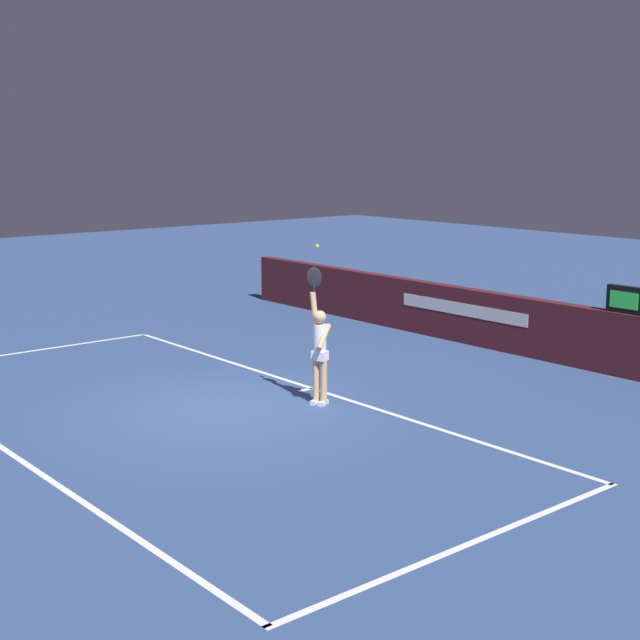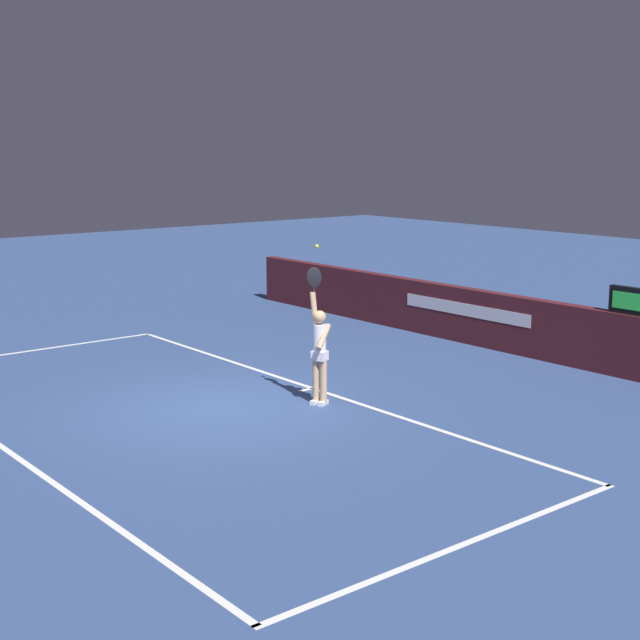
# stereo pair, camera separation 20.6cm
# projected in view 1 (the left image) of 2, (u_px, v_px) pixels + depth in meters

# --- Properties ---
(ground_plane) EXTENTS (60.00, 60.00, 0.00)m
(ground_plane) POSITION_uv_depth(u_px,v_px,m) (222.00, 408.00, 15.16)
(ground_plane) COLOR #324A7C
(court_lines) EXTENTS (12.36, 5.61, 0.00)m
(court_lines) POSITION_uv_depth(u_px,v_px,m) (180.00, 417.00, 14.65)
(court_lines) COLOR white
(court_lines) RESTS_ON ground
(back_wall) EXTENTS (16.56, 0.28, 1.21)m
(back_wall) POSITION_uv_depth(u_px,v_px,m) (495.00, 321.00, 19.44)
(back_wall) COLOR #4A191E
(back_wall) RESTS_ON ground
(speed_display) EXTENTS (0.76, 0.14, 0.51)m
(speed_display) POSITION_uv_depth(u_px,v_px,m) (626.00, 300.00, 16.96)
(speed_display) COLOR black
(speed_display) RESTS_ON back_wall
(tennis_player) EXTENTS (0.48, 0.41, 2.32)m
(tennis_player) POSITION_uv_depth(u_px,v_px,m) (320.00, 349.00, 15.21)
(tennis_player) COLOR tan
(tennis_player) RESTS_ON ground
(tennis_ball) EXTENTS (0.07, 0.07, 0.07)m
(tennis_ball) POSITION_uv_depth(u_px,v_px,m) (317.00, 246.00, 14.81)
(tennis_ball) COLOR #CBE136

